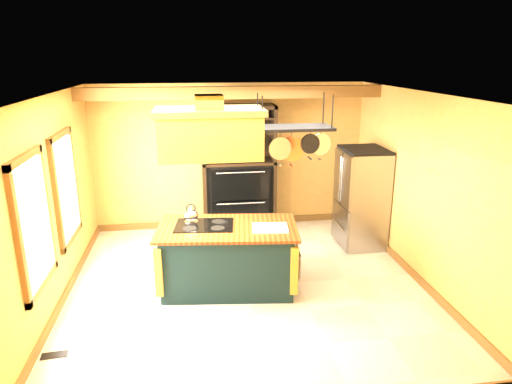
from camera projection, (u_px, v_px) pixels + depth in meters
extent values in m
plane|color=beige|center=(247.00, 286.00, 6.54)|extent=(5.00, 5.00, 0.00)
plane|color=white|center=(246.00, 94.00, 5.76)|extent=(5.00, 5.00, 0.00)
cube|color=tan|center=(230.00, 157.00, 8.52)|extent=(5.00, 0.02, 2.70)
cube|color=tan|center=(283.00, 285.00, 3.78)|extent=(5.00, 0.02, 2.70)
cube|color=tan|center=(52.00, 205.00, 5.81)|extent=(0.02, 5.00, 2.70)
cube|color=tan|center=(420.00, 189.00, 6.49)|extent=(0.02, 5.00, 2.70)
cube|color=brown|center=(233.00, 93.00, 7.40)|extent=(5.00, 0.15, 0.20)
cube|color=brown|center=(34.00, 223.00, 5.04)|extent=(0.06, 1.06, 1.56)
cube|color=white|center=(36.00, 223.00, 5.05)|extent=(0.02, 0.85, 1.34)
cube|color=brown|center=(66.00, 188.00, 6.37)|extent=(0.06, 1.06, 1.56)
cube|color=white|center=(68.00, 188.00, 6.37)|extent=(0.02, 0.85, 1.34)
cube|color=black|center=(228.00, 259.00, 6.39)|extent=(1.85, 1.15, 0.88)
cube|color=brown|center=(227.00, 228.00, 6.26)|extent=(2.02, 1.27, 0.04)
cube|color=black|center=(204.00, 225.00, 6.29)|extent=(0.85, 0.64, 0.01)
ellipsoid|color=silver|center=(191.00, 215.00, 6.38)|extent=(0.20, 0.20, 0.16)
cube|color=white|center=(270.00, 228.00, 6.18)|extent=(0.52, 0.42, 0.02)
cube|color=#A38228|center=(210.00, 136.00, 5.86)|extent=(1.31, 0.70, 0.55)
cube|color=brown|center=(209.00, 111.00, 5.77)|extent=(1.39, 0.78, 0.08)
cube|color=#A38228|center=(209.00, 105.00, 5.74)|extent=(0.35, 0.35, 0.25)
cube|color=black|center=(294.00, 128.00, 5.98)|extent=(1.01, 0.50, 0.04)
cylinder|color=black|center=(262.00, 113.00, 5.67)|extent=(0.02, 0.02, 0.44)
cylinder|color=black|center=(324.00, 109.00, 6.17)|extent=(0.02, 0.02, 0.44)
cylinder|color=black|center=(262.00, 142.00, 6.08)|extent=(0.26, 0.04, 0.26)
cylinder|color=silver|center=(280.00, 148.00, 5.93)|extent=(0.30, 0.04, 0.30)
cylinder|color=#B5592D|center=(292.00, 149.00, 6.17)|extent=(0.34, 0.04, 0.34)
cylinder|color=black|center=(310.00, 144.00, 5.97)|extent=(0.26, 0.04, 0.26)
cylinder|color=silver|center=(321.00, 144.00, 6.21)|extent=(0.30, 0.04, 0.30)
cube|color=gray|center=(362.00, 199.00, 7.77)|extent=(0.69, 0.85, 1.66)
cube|color=gray|center=(347.00, 182.00, 7.42)|extent=(0.03, 0.41, 0.89)
cube|color=gray|center=(339.00, 176.00, 7.82)|extent=(0.03, 0.41, 0.89)
cube|color=gray|center=(340.00, 224.00, 7.85)|extent=(0.03, 0.81, 0.70)
cube|color=black|center=(359.00, 242.00, 8.00)|extent=(0.66, 0.80, 0.06)
cube|color=black|center=(237.00, 167.00, 8.54)|extent=(1.32, 0.06, 2.34)
cube|color=black|center=(204.00, 171.00, 8.22)|extent=(0.06, 0.56, 2.34)
cube|color=black|center=(273.00, 169.00, 8.39)|extent=(0.06, 0.56, 2.34)
cube|color=black|center=(239.00, 162.00, 8.26)|extent=(1.32, 0.56, 0.05)
cube|color=black|center=(239.00, 194.00, 8.47)|extent=(1.20, 0.46, 1.26)
cube|color=black|center=(241.00, 185.00, 8.08)|extent=(1.03, 0.04, 0.56)
cube|color=black|center=(241.00, 215.00, 8.24)|extent=(1.03, 0.04, 0.51)
cube|color=black|center=(239.00, 148.00, 8.19)|extent=(1.20, 0.50, 0.02)
cube|color=black|center=(238.00, 133.00, 8.11)|extent=(1.20, 0.50, 0.02)
cube|color=black|center=(238.00, 118.00, 8.03)|extent=(1.20, 0.50, 0.03)
cylinder|color=white|center=(221.00, 146.00, 8.08)|extent=(0.22, 0.22, 0.07)
cylinder|color=#4489C0|center=(259.00, 127.00, 8.08)|extent=(0.10, 0.10, 0.17)
cube|color=black|center=(54.00, 355.00, 5.03)|extent=(0.29, 0.15, 0.01)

